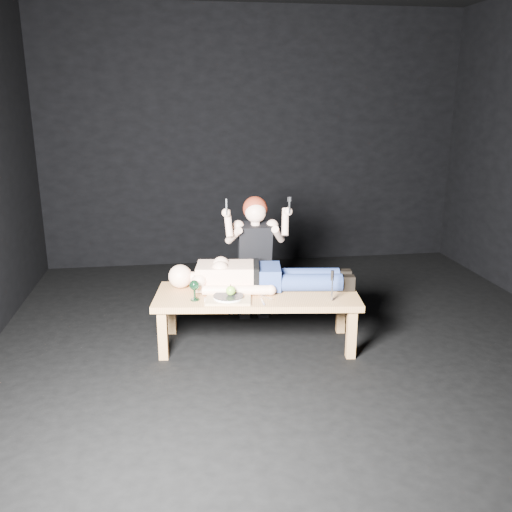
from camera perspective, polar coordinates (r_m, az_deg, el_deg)
The scene contains 13 objects.
ground at distance 4.54m, azimuth 4.32°, elevation -9.37°, with size 5.00×5.00×0.00m, color black.
back_wall at distance 6.58m, azimuth -0.23°, elevation 12.18°, with size 5.00×5.00×0.00m, color black.
table at distance 4.46m, azimuth 0.09°, elevation -6.67°, with size 1.63×0.61×0.45m, color #B38849.
lying_man at distance 4.47m, azimuth 0.67°, elevation -1.83°, with size 1.55×0.47×0.25m, color beige, non-canonical shape.
kneeling_woman at distance 4.87m, azimuth -0.20°, elevation -0.05°, with size 0.63×0.71×1.19m, color black, non-canonical shape.
serving_tray at distance 4.23m, azimuth -2.93°, elevation -4.56°, with size 0.35×0.25×0.02m, color tan.
plate at distance 4.22m, azimuth -2.94°, elevation -4.32°, with size 0.23×0.23×0.02m, color white.
apple at distance 4.22m, azimuth -2.68°, elevation -3.66°, with size 0.08×0.08×0.08m, color #57912C.
goblet at distance 4.23m, azimuth -6.50°, elevation -3.61°, with size 0.08×0.08×0.16m, color black, non-canonical shape.
fork_flat at distance 4.22m, azimuth -5.36°, elevation -4.77°, with size 0.02×0.17×0.01m, color #B2B2B7.
knife_flat at distance 4.20m, azimuth 0.68°, elevation -4.81°, with size 0.02×0.17×0.01m, color #B2B2B7.
spoon_flat at distance 4.29m, azimuth 0.94°, elevation -4.32°, with size 0.02×0.17×0.01m, color #B2B2B7.
carving_knife at distance 4.22m, azimuth 8.01°, elevation -3.13°, with size 0.03×0.04×0.25m, color #B2B2B7, non-canonical shape.
Camera 1 is at (-0.93, -4.00, 1.95)m, focal length 37.95 mm.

